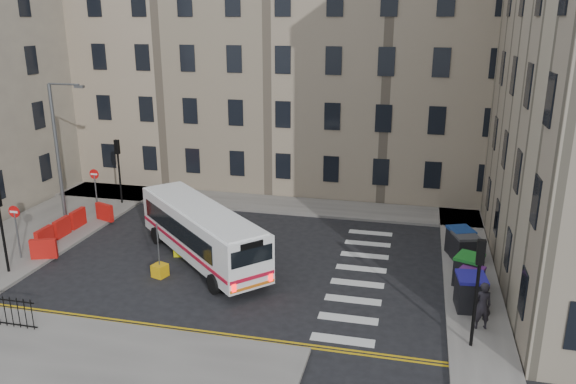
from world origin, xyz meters
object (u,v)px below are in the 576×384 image
at_px(wheelie_bin_c, 468,270).
at_px(wheelie_bin_e, 460,242).
at_px(bus, 201,231).
at_px(bollard_yellow, 181,249).
at_px(wheelie_bin_a, 470,292).
at_px(wheelie_bin_d, 465,248).
at_px(pedestrian, 482,306).
at_px(streetlamp, 58,154).
at_px(bollard_chevron, 160,270).
at_px(wheelie_bin_b, 471,280).

bearing_deg(wheelie_bin_c, wheelie_bin_e, 114.90).
xyz_separation_m(bus, wheelie_bin_e, (12.38, 3.24, -0.70)).
relative_size(wheelie_bin_e, bollard_yellow, 2.63).
relative_size(wheelie_bin_a, wheelie_bin_c, 0.94).
bearing_deg(wheelie_bin_a, wheelie_bin_e, 85.06).
distance_m(bus, wheelie_bin_d, 12.83).
bearing_deg(wheelie_bin_e, pedestrian, -108.40).
relative_size(wheelie_bin_d, pedestrian, 0.79).
distance_m(wheelie_bin_a, wheelie_bin_e, 5.55).
distance_m(streetlamp, pedestrian, 23.10).
relative_size(wheelie_bin_d, bollard_chevron, 2.52).
xyz_separation_m(wheelie_bin_a, wheelie_bin_b, (0.14, 1.44, -0.15)).
bearing_deg(wheelie_bin_a, pedestrian, -84.49).
bearing_deg(wheelie_bin_c, pedestrian, -64.73).
distance_m(bollard_yellow, bollard_chevron, 2.51).
bearing_deg(wheelie_bin_b, pedestrian, -62.41).
bearing_deg(bus, pedestrian, -63.48).
height_order(streetlamp, wheelie_bin_e, streetlamp).
bearing_deg(streetlamp, wheelie_bin_e, 2.29).
xyz_separation_m(wheelie_bin_c, pedestrian, (0.23, -3.77, 0.27)).
bearing_deg(wheelie_bin_b, wheelie_bin_e, 117.60).
bearing_deg(bollard_yellow, streetlamp, 165.35).
height_order(wheelie_bin_e, bollard_yellow, wheelie_bin_e).
bearing_deg(wheelie_bin_a, bus, 163.55).
bearing_deg(wheelie_bin_e, bollard_yellow, 170.38).
xyz_separation_m(wheelie_bin_a, wheelie_bin_c, (0.08, 2.26, -0.04)).
bearing_deg(wheelie_bin_c, wheelie_bin_d, 111.77).
bearing_deg(streetlamp, bus, -14.46).
height_order(streetlamp, bollard_yellow, streetlamp).
relative_size(bus, wheelie_bin_d, 5.77).
xyz_separation_m(bus, wheelie_bin_b, (12.62, -0.87, -0.83)).
distance_m(wheelie_bin_a, pedestrian, 1.55).
bearing_deg(pedestrian, bollard_yellow, -29.91).
relative_size(wheelie_bin_b, wheelie_bin_d, 0.87).
bearing_deg(bus, wheelie_bin_a, -57.36).
bearing_deg(wheelie_bin_c, bollard_chevron, -149.31).
bearing_deg(bollard_chevron, wheelie_bin_e, 21.81).
relative_size(wheelie_bin_a, wheelie_bin_e, 0.92).
bearing_deg(wheelie_bin_d, streetlamp, 163.06).
bearing_deg(bollard_yellow, bollard_chevron, -88.25).
height_order(wheelie_bin_a, wheelie_bin_d, wheelie_bin_a).
bearing_deg(bollard_chevron, pedestrian, -6.52).
distance_m(streetlamp, wheelie_bin_c, 22.20).
distance_m(wheelie_bin_b, wheelie_bin_d, 3.37).
distance_m(bus, bollard_yellow, 1.83).
bearing_deg(streetlamp, bollard_chevron, -29.80).
bearing_deg(bollard_yellow, wheelie_bin_a, -10.71).
distance_m(wheelie_bin_d, pedestrian, 6.31).
relative_size(wheelie_bin_b, wheelie_bin_e, 0.84).
distance_m(wheelie_bin_d, bollard_chevron, 14.58).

